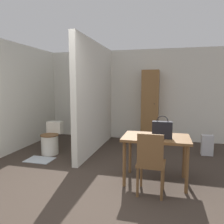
% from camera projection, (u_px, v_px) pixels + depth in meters
% --- Properties ---
extents(ground_plane, '(16.00, 16.00, 0.00)m').
position_uv_depth(ground_plane, '(72.00, 207.00, 2.76)').
color(ground_plane, '#382D26').
extents(wall_back, '(5.50, 0.12, 2.50)m').
position_uv_depth(wall_back, '(126.00, 95.00, 6.25)').
color(wall_back, silver).
rests_on(wall_back, ground_plane).
extents(wall_left, '(0.12, 4.73, 2.50)m').
position_uv_depth(wall_left, '(11.00, 98.00, 4.96)').
color(wall_left, silver).
rests_on(wall_left, ground_plane).
extents(partition_wall, '(0.12, 2.50, 2.50)m').
position_uv_depth(partition_wall, '(95.00, 97.00, 5.11)').
color(partition_wall, silver).
rests_on(partition_wall, ground_plane).
extents(dining_table, '(1.02, 0.66, 0.74)m').
position_uv_depth(dining_table, '(156.00, 143.00, 3.42)').
color(dining_table, brown).
rests_on(dining_table, ground_plane).
extents(wooden_chair, '(0.40, 0.40, 0.90)m').
position_uv_depth(wooden_chair, '(151.00, 162.00, 3.01)').
color(wooden_chair, brown).
rests_on(wooden_chair, ground_plane).
extents(toilet, '(0.40, 0.55, 0.70)m').
position_uv_depth(toilet, '(51.00, 140.00, 4.91)').
color(toilet, silver).
rests_on(toilet, ground_plane).
extents(handbag, '(0.30, 0.11, 0.34)m').
position_uv_depth(handbag, '(162.00, 130.00, 3.28)').
color(handbag, black).
rests_on(handbag, dining_table).
extents(wooden_cabinet, '(0.44, 0.47, 1.92)m').
position_uv_depth(wooden_cabinet, '(150.00, 107.00, 5.82)').
color(wooden_cabinet, brown).
rests_on(wooden_cabinet, ground_plane).
extents(bath_mat, '(0.54, 0.40, 0.01)m').
position_uv_depth(bath_mat, '(40.00, 160.00, 4.49)').
color(bath_mat, '#B2BCC6').
rests_on(bath_mat, ground_plane).
extents(space_heater, '(0.24, 0.16, 0.45)m').
position_uv_depth(space_heater, '(207.00, 145.00, 4.79)').
color(space_heater, '#BCBCC1').
rests_on(space_heater, ground_plane).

